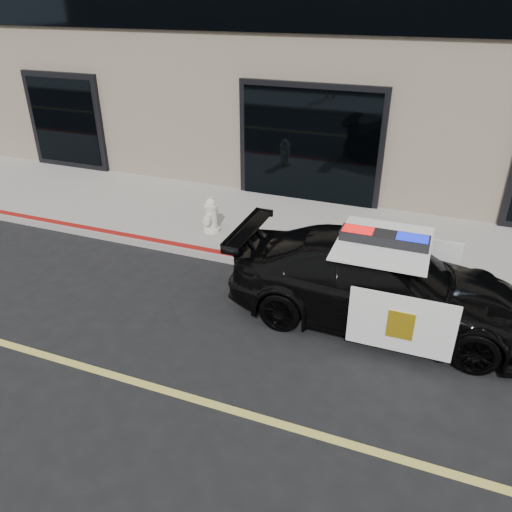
% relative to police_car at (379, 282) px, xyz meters
% --- Properties ---
extents(ground, '(120.00, 120.00, 0.00)m').
position_rel_police_car_xyz_m(ground, '(-1.36, -2.64, -0.68)').
color(ground, black).
rests_on(ground, ground).
extents(sidewalk_n, '(60.00, 3.50, 0.15)m').
position_rel_police_car_xyz_m(sidewalk_n, '(-1.36, 2.61, -0.61)').
color(sidewalk_n, gray).
rests_on(sidewalk_n, ground).
extents(police_car, '(2.13, 4.65, 1.52)m').
position_rel_police_car_xyz_m(police_car, '(0.00, 0.00, 0.00)').
color(police_car, black).
rests_on(police_car, ground).
extents(fire_hydrant, '(0.34, 0.48, 0.76)m').
position_rel_police_car_xyz_m(fire_hydrant, '(-3.71, 1.75, -0.18)').
color(fire_hydrant, silver).
rests_on(fire_hydrant, sidewalk_n).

